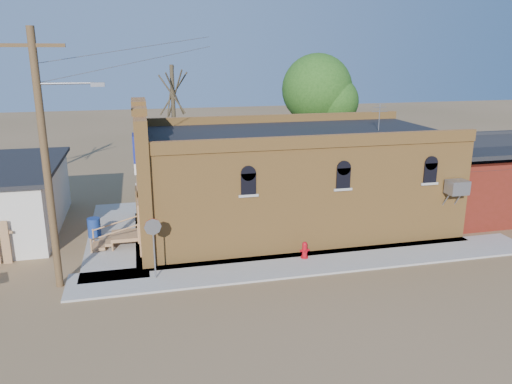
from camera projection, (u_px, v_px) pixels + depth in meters
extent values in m
plane|color=brown|center=(286.00, 277.00, 18.83)|extent=(120.00, 120.00, 0.00)
cube|color=#9E9991|center=(315.00, 263.00, 20.00)|extent=(19.00, 2.20, 0.08)
cube|color=#9E9991|center=(118.00, 235.00, 23.03)|extent=(2.60, 10.00, 0.08)
cube|color=#B37836|center=(294.00, 181.00, 23.82)|extent=(14.00, 7.00, 4.50)
cube|color=black|center=(295.00, 133.00, 23.19)|extent=(13.80, 6.80, 0.12)
cube|color=#B37836|center=(143.00, 176.00, 22.08)|extent=(0.50, 7.40, 5.80)
cube|color=navy|center=(134.00, 157.00, 20.59)|extent=(0.08, 1.10, 1.56)
cube|color=gray|center=(457.00, 187.00, 21.39)|extent=(0.85, 0.65, 0.60)
cube|color=#58190F|center=(466.00, 182.00, 26.12)|extent=(5.00, 6.00, 3.20)
cylinder|color=#49301D|center=(46.00, 165.00, 16.90)|extent=(0.26, 0.26, 9.00)
cube|color=#49301D|center=(32.00, 45.00, 15.84)|extent=(2.00, 0.12, 0.12)
cylinder|color=gray|center=(66.00, 83.00, 16.37)|extent=(1.80, 0.08, 0.08)
cube|color=gray|center=(98.00, 84.00, 16.61)|extent=(0.45, 0.22, 0.14)
cylinder|color=#4A3E2A|center=(174.00, 130.00, 29.31)|extent=(0.24, 0.24, 7.50)
cylinder|color=#4A3E2A|center=(316.00, 134.00, 31.96)|extent=(0.28, 0.28, 6.30)
sphere|color=#204A15|center=(317.00, 89.00, 31.20)|extent=(4.40, 4.40, 4.40)
cylinder|color=#AB0913|center=(304.00, 257.00, 20.38)|extent=(0.39, 0.39, 0.06)
cylinder|color=#AB0913|center=(305.00, 250.00, 20.30)|extent=(0.27, 0.27, 0.53)
sphere|color=#AB0913|center=(305.00, 244.00, 20.23)|extent=(0.21, 0.21, 0.21)
cylinder|color=#AB0913|center=(306.00, 252.00, 20.17)|extent=(0.13, 0.14, 0.10)
cylinder|color=#AB0913|center=(301.00, 251.00, 20.27)|extent=(0.14, 0.13, 0.10)
cylinder|color=#AB0913|center=(308.00, 250.00, 20.33)|extent=(0.14, 0.13, 0.10)
cylinder|color=gray|center=(154.00, 252.00, 18.29)|extent=(0.07, 0.07, 2.11)
cylinder|color=gray|center=(153.00, 227.00, 18.01)|extent=(0.63, 0.12, 0.63)
cylinder|color=#B61A0A|center=(153.00, 227.00, 18.05)|extent=(0.63, 0.12, 0.63)
cylinder|color=navy|center=(94.00, 228.00, 22.59)|extent=(0.60, 0.60, 0.88)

